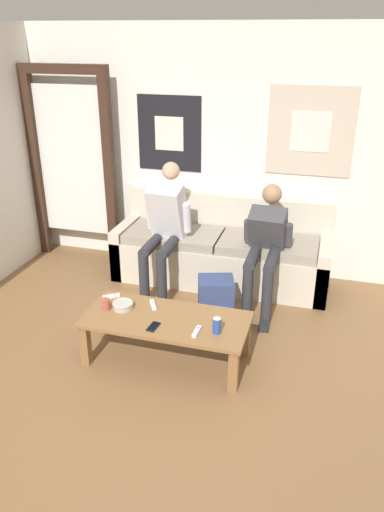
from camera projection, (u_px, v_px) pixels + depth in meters
name	position (u px, v px, depth m)	size (l,w,h in m)	color
ground_plane	(135.00, 414.00, 3.51)	(18.00, 18.00, 0.00)	brown
wall_back	(222.00, 154.00, 5.24)	(10.00, 0.07, 2.55)	white
door_frame	(72.00, 156.00, 5.50)	(1.00, 0.10, 2.15)	#382319
couch	(222.00, 253.00, 5.30)	(2.24, 0.74, 0.86)	beige
coffee_table	(166.00, 324.00, 3.97)	(1.31, 0.59, 0.39)	olive
person_seated_adult	(165.00, 225.00, 4.95)	(0.47, 0.89, 1.28)	#2D2D33
person_seated_teen	(265.00, 243.00, 4.70)	(0.47, 0.92, 1.13)	#2D2D33
backpack	(216.00, 301.00, 4.58)	(0.38, 0.37, 0.41)	navy
ceramic_bowl	(123.00, 305.00, 4.07)	(0.17, 0.17, 0.06)	#B7B2A8
pillar_candle	(106.00, 304.00, 4.05)	(0.06, 0.06, 0.11)	#B24C42
drink_can_blue	(217.00, 325.00, 3.73)	(0.07, 0.07, 0.12)	#28479E
game_controller_near_left	(197.00, 331.00, 3.75)	(0.04, 0.15, 0.03)	white
game_controller_near_right	(111.00, 296.00, 4.25)	(0.13, 0.11, 0.03)	white
game_controller_far_center	(153.00, 305.00, 4.11)	(0.10, 0.14, 0.03)	white
cell_phone	(153.00, 327.00, 3.82)	(0.08, 0.14, 0.01)	black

